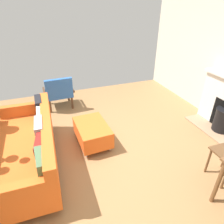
% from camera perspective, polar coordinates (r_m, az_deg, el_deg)
% --- Properties ---
extents(ground_plane, '(5.72, 5.61, 0.01)m').
position_cam_1_polar(ground_plane, '(3.50, -5.03, -11.80)').
color(ground_plane, olive).
extents(sofa, '(0.95, 2.08, 0.79)m').
position_cam_1_polar(sofa, '(3.31, -22.73, -9.44)').
color(sofa, '#B2B2B7').
rests_on(sofa, ground).
extents(ottoman, '(0.56, 0.82, 0.39)m').
position_cam_1_polar(ottoman, '(3.58, -5.71, -5.74)').
color(ottoman, '#B2B2B7').
rests_on(ottoman, ground).
extents(armchair_accent, '(0.70, 0.60, 0.80)m').
position_cam_1_polar(armchair_accent, '(4.81, -15.07, 5.77)').
color(armchair_accent, '#4C3321').
rests_on(armchair_accent, ground).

